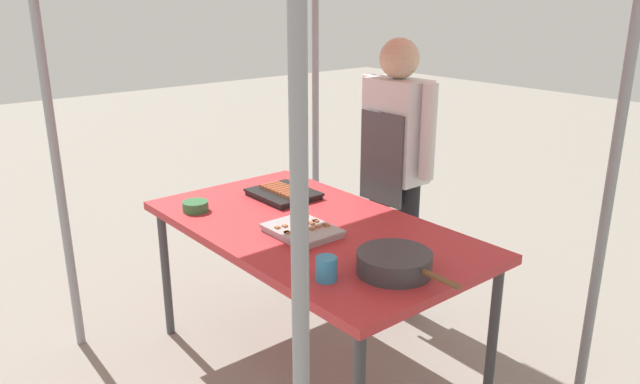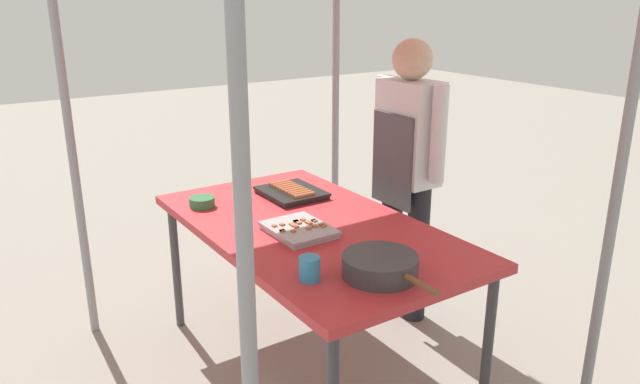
# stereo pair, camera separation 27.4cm
# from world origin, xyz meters

# --- Properties ---
(ground_plane) EXTENTS (18.00, 18.00, 0.00)m
(ground_plane) POSITION_xyz_m (0.00, 0.00, 0.00)
(ground_plane) COLOR gray
(stall_table) EXTENTS (1.60, 0.90, 0.75)m
(stall_table) POSITION_xyz_m (0.00, 0.00, 0.70)
(stall_table) COLOR #C63338
(stall_table) RESTS_ON ground
(tray_grilled_sausages) EXTENTS (0.33, 0.28, 0.05)m
(tray_grilled_sausages) POSITION_xyz_m (-0.41, 0.14, 0.77)
(tray_grilled_sausages) COLOR black
(tray_grilled_sausages) RESTS_ON stall_table
(tray_meat_skewers) EXTENTS (0.31, 0.24, 0.04)m
(tray_meat_skewers) POSITION_xyz_m (0.05, -0.10, 0.77)
(tray_meat_skewers) COLOR #ADADB2
(tray_meat_skewers) RESTS_ON stall_table
(cooking_wok) EXTENTS (0.45, 0.29, 0.08)m
(cooking_wok) POSITION_xyz_m (0.58, -0.07, 0.79)
(cooking_wok) COLOR #38383A
(cooking_wok) RESTS_ON stall_table
(condiment_bowl) EXTENTS (0.13, 0.13, 0.05)m
(condiment_bowl) POSITION_xyz_m (-0.51, -0.31, 0.77)
(condiment_bowl) COLOR #33723F
(condiment_bowl) RESTS_ON stall_table
(drink_cup_near_edge) EXTENTS (0.08, 0.08, 0.09)m
(drink_cup_near_edge) POSITION_xyz_m (0.46, -0.30, 0.80)
(drink_cup_near_edge) COLOR #338CBF
(drink_cup_near_edge) RESTS_ON stall_table
(vendor_woman) EXTENTS (0.52, 0.23, 1.54)m
(vendor_woman) POSITION_xyz_m (-0.20, 0.74, 0.91)
(vendor_woman) COLOR black
(vendor_woman) RESTS_ON ground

